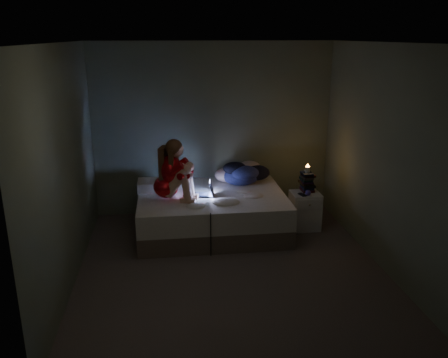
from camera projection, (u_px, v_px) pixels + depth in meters
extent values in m
cube|color=#443C39|center=(230.00, 268.00, 5.53)|extent=(3.60, 3.80, 0.02)
cube|color=silver|center=(232.00, 42.00, 4.74)|extent=(3.60, 3.80, 0.02)
cube|color=#4F5747|center=(213.00, 130.00, 6.94)|extent=(3.60, 0.02, 2.60)
cube|color=#4F5747|center=(268.00, 233.00, 3.33)|extent=(3.60, 0.02, 2.60)
cube|color=#4F5747|center=(64.00, 169.00, 4.92)|extent=(0.02, 3.80, 2.60)
cube|color=#4F5747|center=(384.00, 158.00, 5.36)|extent=(0.02, 3.80, 2.60)
cube|color=white|center=(155.00, 185.00, 6.54)|extent=(0.49, 0.35, 0.14)
cube|color=white|center=(305.00, 211.00, 6.57)|extent=(0.40, 0.36, 0.54)
cylinder|color=beige|center=(308.00, 169.00, 6.49)|extent=(0.07, 0.07, 0.08)
cube|color=black|center=(302.00, 195.00, 6.40)|extent=(0.10, 0.15, 0.01)
sphere|color=#463698|center=(308.00, 193.00, 6.37)|extent=(0.08, 0.08, 0.08)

